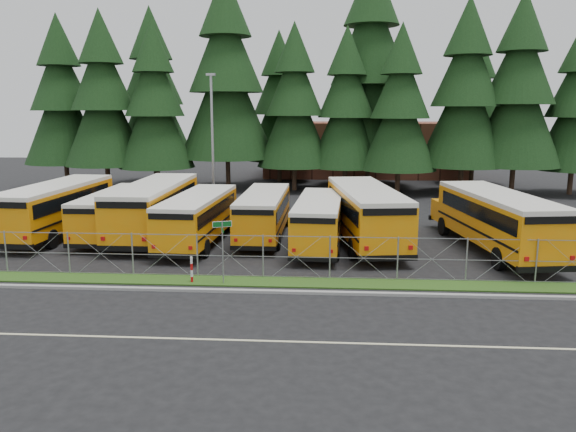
% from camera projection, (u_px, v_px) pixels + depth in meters
% --- Properties ---
extents(ground, '(120.00, 120.00, 0.00)m').
position_uv_depth(ground, '(287.00, 272.00, 26.33)').
color(ground, black).
rests_on(ground, ground).
extents(curb, '(50.00, 0.25, 0.12)m').
position_uv_depth(curb, '(282.00, 292.00, 23.28)').
color(curb, gray).
rests_on(curb, ground).
extents(grass_verge, '(50.00, 1.40, 0.06)m').
position_uv_depth(grass_verge, '(284.00, 282.00, 24.66)').
color(grass_verge, '#224413').
rests_on(grass_verge, ground).
extents(road_lane_line, '(50.00, 0.12, 0.01)m').
position_uv_depth(road_lane_line, '(270.00, 341.00, 18.49)').
color(road_lane_line, beige).
rests_on(road_lane_line, ground).
extents(chainlink_fence, '(44.00, 0.10, 2.00)m').
position_uv_depth(chainlink_fence, '(285.00, 257.00, 25.16)').
color(chainlink_fence, '#969A9E').
rests_on(chainlink_fence, ground).
extents(brick_building, '(22.00, 10.00, 6.00)m').
position_uv_depth(brick_building, '(362.00, 149.00, 64.57)').
color(brick_building, brown).
rests_on(brick_building, ground).
extents(bus_0, '(3.34, 12.06, 3.13)m').
position_uv_depth(bus_0, '(60.00, 209.00, 33.93)').
color(bus_0, orange).
rests_on(bus_0, ground).
extents(bus_1, '(2.44, 10.23, 2.68)m').
position_uv_depth(bus_1, '(117.00, 214.00, 33.59)').
color(bus_1, orange).
rests_on(bus_1, ground).
extents(bus_2, '(2.92, 12.34, 3.23)m').
position_uv_depth(bus_2, '(157.00, 209.00, 33.60)').
color(bus_2, orange).
rests_on(bus_2, ground).
extents(bus_3, '(3.14, 10.87, 2.82)m').
position_uv_depth(bus_3, '(200.00, 219.00, 31.77)').
color(bus_3, orange).
rests_on(bus_3, ground).
extents(bus_4, '(2.59, 10.40, 2.72)m').
position_uv_depth(bus_4, '(264.00, 215.00, 33.19)').
color(bus_4, orange).
rests_on(bus_4, ground).
extents(bus_5, '(3.03, 10.45, 2.71)m').
position_uv_depth(bus_5, '(319.00, 222.00, 31.09)').
color(bus_5, orange).
rests_on(bus_5, ground).
extents(bus_6, '(4.58, 12.59, 3.23)m').
position_uv_depth(bus_6, '(364.00, 215.00, 31.79)').
color(bus_6, orange).
rests_on(bus_6, ground).
extents(bus_east, '(4.63, 12.49, 3.20)m').
position_uv_depth(bus_east, '(494.00, 222.00, 29.92)').
color(bus_east, orange).
rests_on(bus_east, ground).
extents(street_sign, '(0.79, 0.52, 2.81)m').
position_uv_depth(street_sign, '(222.00, 239.00, 24.11)').
color(street_sign, '#969A9E').
rests_on(street_sign, ground).
extents(striped_bollard, '(0.11, 0.11, 1.20)m').
position_uv_depth(striped_bollard, '(192.00, 270.00, 24.52)').
color(striped_bollard, '#B20C0C').
rests_on(striped_bollard, ground).
extents(light_standard, '(0.70, 0.35, 10.14)m').
position_uv_depth(light_standard, '(212.00, 136.00, 42.77)').
color(light_standard, '#969A9E').
rests_on(light_standard, ground).
extents(conifer_0, '(7.37, 7.37, 16.29)m').
position_uv_depth(conifer_0, '(62.00, 102.00, 53.06)').
color(conifer_0, black).
rests_on(conifer_0, ground).
extents(conifer_1, '(7.40, 7.40, 16.36)m').
position_uv_depth(conifer_1, '(103.00, 101.00, 51.06)').
color(conifer_1, black).
rests_on(conifer_1, ground).
extents(conifer_2, '(6.88, 6.88, 15.22)m').
position_uv_depth(conifer_2, '(155.00, 108.00, 50.50)').
color(conifer_2, black).
rests_on(conifer_2, ground).
extents(conifer_3, '(9.03, 9.03, 19.97)m').
position_uv_depth(conifer_3, '(226.00, 82.00, 52.27)').
color(conifer_3, black).
rests_on(conifer_3, ground).
extents(conifer_4, '(6.91, 6.91, 15.27)m').
position_uv_depth(conifer_4, '(294.00, 108.00, 51.41)').
color(conifer_4, black).
rests_on(conifer_4, ground).
extents(conifer_5, '(6.74, 6.74, 14.92)m').
position_uv_depth(conifer_5, '(346.00, 110.00, 51.16)').
color(conifer_5, black).
rests_on(conifer_5, ground).
extents(conifer_6, '(6.71, 6.71, 14.84)m').
position_uv_depth(conifer_6, '(400.00, 110.00, 48.97)').
color(conifer_6, black).
rests_on(conifer_6, ground).
extents(conifer_7, '(7.73, 7.73, 17.09)m').
position_uv_depth(conifer_7, '(465.00, 97.00, 49.00)').
color(conifer_7, black).
rests_on(conifer_7, ground).
extents(conifer_8, '(7.91, 7.91, 17.48)m').
position_uv_depth(conifer_8, '(518.00, 94.00, 48.51)').
color(conifer_8, black).
rests_on(conifer_8, ground).
extents(conifer_10, '(7.95, 7.95, 17.58)m').
position_uv_depth(conifer_10, '(153.00, 96.00, 56.75)').
color(conifer_10, black).
rests_on(conifer_10, ground).
extents(conifer_11, '(6.95, 6.95, 15.37)m').
position_uv_depth(conifer_11, '(279.00, 107.00, 57.60)').
color(conifer_11, black).
rests_on(conifer_11, ground).
extents(conifer_12, '(9.76, 9.76, 21.59)m').
position_uv_depth(conifer_12, '(370.00, 74.00, 53.42)').
color(conifer_12, black).
rests_on(conifer_12, ground).
extents(conifer_13, '(6.72, 6.72, 14.86)m').
position_uv_depth(conifer_13, '(475.00, 110.00, 55.64)').
color(conifer_13, black).
rests_on(conifer_13, ground).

